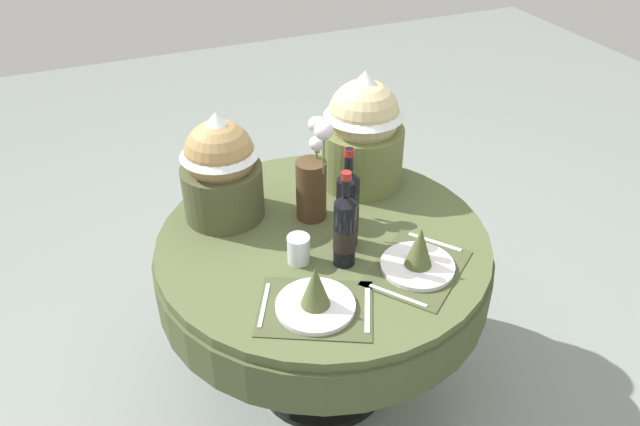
% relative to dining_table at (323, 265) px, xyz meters
% --- Properties ---
extents(ground, '(8.00, 8.00, 0.00)m').
position_rel_dining_table_xyz_m(ground, '(0.00, 0.00, -0.60)').
color(ground, gray).
extents(dining_table, '(1.18, 1.18, 0.73)m').
position_rel_dining_table_xyz_m(dining_table, '(0.00, 0.00, 0.00)').
color(dining_table, '#4C5633').
rests_on(dining_table, ground).
extents(place_setting_left, '(0.42, 0.39, 0.16)m').
position_rel_dining_table_xyz_m(place_setting_left, '(-0.16, -0.32, 0.18)').
color(place_setting_left, '#41492B').
rests_on(place_setting_left, dining_table).
extents(place_setting_right, '(0.43, 0.41, 0.16)m').
position_rel_dining_table_xyz_m(place_setting_right, '(0.21, -0.28, 0.18)').
color(place_setting_right, '#41492B').
rests_on(place_setting_right, dining_table).
extents(flower_vase, '(0.13, 0.20, 0.42)m').
position_rel_dining_table_xyz_m(flower_vase, '(0.01, 0.13, 0.29)').
color(flower_vase, '#47331E').
rests_on(flower_vase, dining_table).
extents(wine_bottle_right, '(0.07, 0.07, 0.34)m').
position_rel_dining_table_xyz_m(wine_bottle_right, '(0.01, -0.16, 0.26)').
color(wine_bottle_right, black).
rests_on(wine_bottle_right, dining_table).
extents(wine_bottle_rear, '(0.08, 0.08, 0.37)m').
position_rel_dining_table_xyz_m(wine_bottle_rear, '(0.06, -0.07, 0.27)').
color(wine_bottle_rear, black).
rests_on(wine_bottle_rear, dining_table).
extents(tumbler_near_left, '(0.08, 0.08, 0.10)m').
position_rel_dining_table_xyz_m(tumbler_near_left, '(-0.13, -0.09, 0.18)').
color(tumbler_near_left, silver).
rests_on(tumbler_near_left, dining_table).
extents(gift_tub_back_left, '(0.29, 0.29, 0.40)m').
position_rel_dining_table_xyz_m(gift_tub_back_left, '(-0.27, 0.27, 0.34)').
color(gift_tub_back_left, '#474C2D').
rests_on(gift_tub_back_left, dining_table).
extents(gift_tub_back_right, '(0.31, 0.31, 0.46)m').
position_rel_dining_table_xyz_m(gift_tub_back_right, '(0.28, 0.28, 0.37)').
color(gift_tub_back_right, olive).
rests_on(gift_tub_back_right, dining_table).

